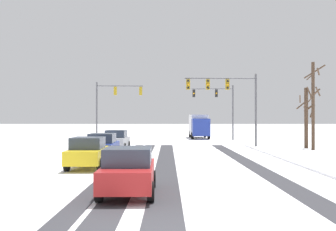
# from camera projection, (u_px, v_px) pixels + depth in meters

# --- Properties ---
(ground_plane) EXTENTS (300.00, 300.00, 0.00)m
(ground_plane) POSITION_uv_depth(u_px,v_px,m) (168.00, 230.00, 9.08)
(ground_plane) COLOR white
(wheel_track_left_lane) EXTENTS (1.09, 29.54, 0.01)m
(wheel_track_left_lane) POSITION_uv_depth(u_px,v_px,m) (166.00, 163.00, 22.50)
(wheel_track_left_lane) COLOR #38383D
(wheel_track_left_lane) RESTS_ON ground
(wheel_track_right_lane) EXTENTS (0.95, 29.54, 0.01)m
(wheel_track_right_lane) POSITION_uv_depth(u_px,v_px,m) (139.00, 163.00, 22.50)
(wheel_track_right_lane) COLOR #38383D
(wheel_track_right_lane) RESTS_ON ground
(wheel_track_center) EXTENTS (0.72, 29.54, 0.01)m
(wheel_track_center) POSITION_uv_depth(u_px,v_px,m) (122.00, 163.00, 22.50)
(wheel_track_center) COLOR #38383D
(wheel_track_center) RESTS_ON ground
(wheel_track_oncoming) EXTENTS (1.01, 29.54, 0.01)m
(wheel_track_oncoming) POSITION_uv_depth(u_px,v_px,m) (248.00, 163.00, 22.50)
(wheel_track_oncoming) COLOR #38383D
(wheel_track_oncoming) RESTS_ON ground
(sidewalk_kerb_right) EXTENTS (4.00, 29.54, 0.12)m
(sidewalk_kerb_right) POSITION_uv_depth(u_px,v_px,m) (335.00, 165.00, 21.16)
(sidewalk_kerb_right) COLOR white
(sidewalk_kerb_right) RESTS_ON ground
(traffic_signal_far_right) EXTENTS (4.96, 0.60, 6.50)m
(traffic_signal_far_right) POSITION_uv_depth(u_px,v_px,m) (219.00, 101.00, 46.07)
(traffic_signal_far_right) COLOR #56565B
(traffic_signal_far_right) RESTS_ON ground
(traffic_signal_near_right) EXTENTS (6.37, 0.55, 6.50)m
(traffic_signal_near_right) POSITION_uv_depth(u_px,v_px,m) (227.00, 93.00, 33.85)
(traffic_signal_near_right) COLOR #56565B
(traffic_signal_near_right) RESTS_ON ground
(traffic_signal_far_left) EXTENTS (5.11, 0.50, 6.50)m
(traffic_signal_far_left) POSITION_uv_depth(u_px,v_px,m) (113.00, 100.00, 42.03)
(traffic_signal_far_left) COLOR #56565B
(traffic_signal_far_left) RESTS_ON ground
(car_silver_lead) EXTENTS (1.93, 4.15, 1.62)m
(car_silver_lead) POSITION_uv_depth(u_px,v_px,m) (117.00, 140.00, 31.75)
(car_silver_lead) COLOR #B7BABF
(car_silver_lead) RESTS_ON ground
(car_blue_second) EXTENTS (1.84, 4.10, 1.62)m
(car_blue_second) POSITION_uv_depth(u_px,v_px,m) (103.00, 146.00, 25.13)
(car_blue_second) COLOR #233899
(car_blue_second) RESTS_ON ground
(car_yellow_cab_third) EXTENTS (1.85, 4.11, 1.62)m
(car_yellow_cab_third) POSITION_uv_depth(u_px,v_px,m) (88.00, 152.00, 20.29)
(car_yellow_cab_third) COLOR yellow
(car_yellow_cab_third) RESTS_ON ground
(car_red_fourth) EXTENTS (1.89, 4.13, 1.62)m
(car_red_fourth) POSITION_uv_depth(u_px,v_px,m) (129.00, 171.00, 13.33)
(car_red_fourth) COLOR red
(car_red_fourth) RESTS_ON ground
(box_truck_delivery) EXTENTS (2.32, 7.41, 3.02)m
(box_truck_delivery) POSITION_uv_depth(u_px,v_px,m) (199.00, 125.00, 49.97)
(box_truck_delivery) COLOR #233899
(box_truck_delivery) RESTS_ON ground
(bare_tree_sidewalk_mid) EXTENTS (1.96, 1.84, 7.19)m
(bare_tree_sidewalk_mid) POSITION_uv_depth(u_px,v_px,m) (313.00, 103.00, 31.57)
(bare_tree_sidewalk_mid) COLOR #4C3828
(bare_tree_sidewalk_mid) RESTS_ON ground
(bare_tree_sidewalk_far) EXTENTS (1.74, 1.67, 5.32)m
(bare_tree_sidewalk_far) POSITION_uv_depth(u_px,v_px,m) (307.00, 115.00, 33.70)
(bare_tree_sidewalk_far) COLOR #4C3828
(bare_tree_sidewalk_far) RESTS_ON ground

